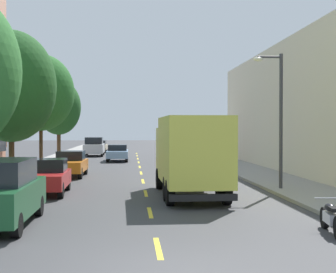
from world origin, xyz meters
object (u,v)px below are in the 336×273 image
at_px(parked_wagon_burgundy, 189,153).
at_px(parked_pickup_white, 184,149).
at_px(parked_suv_silver, 94,146).
at_px(parked_hatchback_orange, 70,164).
at_px(parked_hatchback_red, 47,177).
at_px(parked_sedan_champagne, 99,146).
at_px(moving_sky_sedan, 118,153).
at_px(parked_motorcycle, 331,218).
at_px(delivery_box_truck, 190,152).
at_px(street_tree_farthest, 59,107).
at_px(parked_wagon_black, 176,147).
at_px(street_tree_second, 11,86).
at_px(street_tree_third, 41,93).
at_px(street_lamp, 277,109).

height_order(parked_wagon_burgundy, parked_pickup_white, parked_pickup_white).
bearing_deg(parked_suv_silver, parked_pickup_white, -24.87).
distance_m(parked_hatchback_orange, parked_hatchback_red, 7.85).
distance_m(parked_sedan_champagne, parked_hatchback_orange, 29.55).
bearing_deg(moving_sky_sedan, parked_motorcycle, -77.81).
xyz_separation_m(parked_hatchback_orange, parked_motorcycle, (8.97, -16.65, -0.35)).
xyz_separation_m(delivery_box_truck, parked_motorcycle, (2.95, -7.41, -1.46)).
xyz_separation_m(parked_sedan_champagne, parked_hatchback_red, (0.13, -37.40, 0.01)).
xyz_separation_m(parked_hatchback_orange, parked_wagon_burgundy, (8.45, 12.00, 0.05)).
xyz_separation_m(parked_sedan_champagne, parked_wagon_burgundy, (8.64, -17.55, 0.05)).
bearing_deg(street_tree_farthest, delivery_box_truck, -67.67).
height_order(parked_sedan_champagne, moving_sky_sedan, same).
relative_size(parked_wagon_black, parked_pickup_white, 0.88).
distance_m(parked_hatchback_orange, moving_sky_sedan, 13.88).
height_order(street_tree_farthest, moving_sky_sedan, street_tree_farthest).
relative_size(parked_sedan_champagne, parked_motorcycle, 2.21).
relative_size(street_tree_second, parked_motorcycle, 3.63).
xyz_separation_m(street_tree_farthest, parked_hatchback_orange, (2.18, -10.74, -3.77)).
relative_size(street_tree_second, parked_wagon_black, 1.58).
height_order(parked_pickup_white, moving_sky_sedan, parked_pickup_white).
xyz_separation_m(parked_suv_silver, parked_hatchback_red, (0.14, -29.88, -0.23)).
bearing_deg(street_tree_farthest, parked_hatchback_orange, -78.51).
relative_size(street_tree_second, street_tree_third, 1.00).
distance_m(street_lamp, parked_motorcycle, 9.62).
xyz_separation_m(parked_hatchback_orange, moving_sky_sedan, (2.42, 13.67, -0.01)).
distance_m(street_tree_third, delivery_box_truck, 14.94).
bearing_deg(street_lamp, street_tree_third, 139.60).
bearing_deg(parked_hatchback_red, parked_suv_silver, 90.27).
bearing_deg(parked_motorcycle, parked_hatchback_orange, 118.31).
bearing_deg(street_tree_second, moving_sky_sedan, 76.24).
bearing_deg(parked_hatchback_red, parked_hatchback_orange, 89.59).
relative_size(street_tree_second, parked_hatchback_red, 1.84).
xyz_separation_m(street_tree_second, parked_hatchback_red, (2.13, -2.74, -4.12)).
relative_size(parked_wagon_burgundy, parked_pickup_white, 0.89).
height_order(street_tree_farthest, street_lamp, street_tree_farthest).
bearing_deg(parked_sedan_champagne, moving_sky_sedan, -80.67).
height_order(street_tree_second, street_lamp, street_tree_second).
xyz_separation_m(parked_sedan_champagne, parked_wagon_black, (8.70, -5.33, 0.05)).
xyz_separation_m(street_tree_third, parked_suv_silver, (1.99, 19.21, -4.15)).
bearing_deg(moving_sky_sedan, parked_hatchback_orange, -100.03).
distance_m(parked_sedan_champagne, parked_hatchback_red, 37.40).
xyz_separation_m(street_lamp, parked_pickup_white, (-1.51, 25.61, -2.86)).
bearing_deg(parked_hatchback_orange, parked_wagon_black, 70.64).
bearing_deg(parked_motorcycle, parked_suv_silver, 103.33).
bearing_deg(street_lamp, parked_hatchback_orange, 142.88).
height_order(parked_sedan_champagne, parked_wagon_black, parked_wagon_black).
distance_m(parked_suv_silver, parked_hatchback_orange, 22.03).
relative_size(street_tree_third, parked_suv_silver, 1.55).
xyz_separation_m(street_tree_second, moving_sky_sedan, (4.60, 18.78, -4.13)).
bearing_deg(parked_motorcycle, street_tree_farthest, 112.15).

